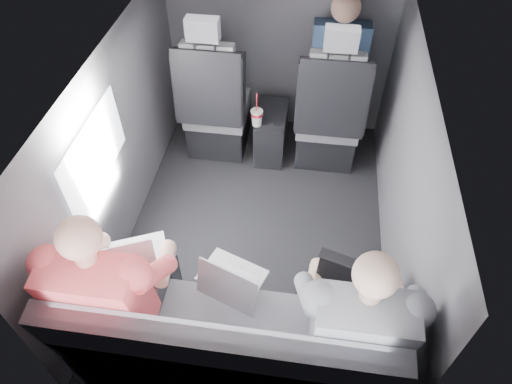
# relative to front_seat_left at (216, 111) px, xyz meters

# --- Properties ---
(floor) EXTENTS (2.60, 2.60, 0.00)m
(floor) POSITION_rel_front_seat_left_xyz_m (0.45, -0.84, -0.40)
(floor) COLOR black
(floor) RESTS_ON ground
(ceiling) EXTENTS (2.60, 2.60, 0.00)m
(ceiling) POSITION_rel_front_seat_left_xyz_m (0.45, -0.84, 0.95)
(ceiling) COLOR #B2B2AD
(ceiling) RESTS_ON panel_back
(panel_left) EXTENTS (0.02, 2.60, 1.35)m
(panel_left) POSITION_rel_front_seat_left_xyz_m (-0.45, -0.84, 0.27)
(panel_left) COLOR #56565B
(panel_left) RESTS_ON floor
(panel_right) EXTENTS (0.02, 2.60, 1.35)m
(panel_right) POSITION_rel_front_seat_left_xyz_m (1.35, -0.84, 0.27)
(panel_right) COLOR #56565B
(panel_right) RESTS_ON floor
(panel_front) EXTENTS (1.80, 0.02, 1.35)m
(panel_front) POSITION_rel_front_seat_left_xyz_m (0.45, 0.46, 0.27)
(panel_front) COLOR #56565B
(panel_front) RESTS_ON floor
(panel_back) EXTENTS (1.80, 0.02, 1.35)m
(panel_back) POSITION_rel_front_seat_left_xyz_m (0.45, -2.14, 0.27)
(panel_back) COLOR #56565B
(panel_back) RESTS_ON floor
(side_window) EXTENTS (0.02, 0.75, 0.42)m
(side_window) POSITION_rel_front_seat_left_xyz_m (-0.43, -1.14, 0.50)
(side_window) COLOR white
(side_window) RESTS_ON panel_left
(seatbelt) EXTENTS (0.35, 0.11, 0.59)m
(seatbelt) POSITION_rel_front_seat_left_xyz_m (0.90, -0.17, 0.40)
(seatbelt) COLOR black
(seatbelt) RESTS_ON front_seat_right
(front_seat_left) EXTENTS (0.52, 0.58, 1.26)m
(front_seat_left) POSITION_rel_front_seat_left_xyz_m (0.00, 0.00, 0.00)
(front_seat_left) COLOR black
(front_seat_left) RESTS_ON floor
(front_seat_right) EXTENTS (0.52, 0.58, 1.26)m
(front_seat_right) POSITION_rel_front_seat_left_xyz_m (0.90, 0.00, 0.00)
(front_seat_right) COLOR black
(front_seat_right) RESTS_ON floor
(center_console) EXTENTS (0.24, 0.48, 0.41)m
(center_console) POSITION_rel_front_seat_left_xyz_m (0.45, 0.04, -0.20)
(center_console) COLOR black
(center_console) RESTS_ON floor
(rear_bench) EXTENTS (1.60, 0.57, 0.92)m
(rear_bench) POSITION_rel_front_seat_left_xyz_m (0.45, -1.90, -0.09)
(rear_bench) COLOR slate
(rear_bench) RESTS_ON floor
(soda_cup) EXTENTS (0.10, 0.10, 0.29)m
(soda_cup) POSITION_rel_front_seat_left_xyz_m (0.35, -0.13, 0.07)
(soda_cup) COLOR white
(soda_cup) RESTS_ON center_console
(laptop_white) EXTENTS (0.37, 0.39, 0.23)m
(laptop_white) POSITION_rel_front_seat_left_xyz_m (-0.10, -1.61, 0.23)
(laptop_white) COLOR white
(laptop_white) RESTS_ON passenger_rear_left
(laptop_silver) EXTENTS (0.38, 0.39, 0.23)m
(laptop_silver) POSITION_rel_front_seat_left_xyz_m (0.43, -1.68, 0.23)
(laptop_silver) COLOR #ABABB0
(laptop_silver) RESTS_ON rear_bench
(laptop_black) EXTENTS (0.36, 0.36, 0.23)m
(laptop_black) POSITION_rel_front_seat_left_xyz_m (1.01, -1.58, 0.23)
(laptop_black) COLOR black
(laptop_black) RESTS_ON passenger_rear_right
(passenger_rear_left) EXTENTS (0.53, 0.65, 1.27)m
(passenger_rear_left) POSITION_rel_front_seat_left_xyz_m (-0.12, -1.81, 0.25)
(passenger_rear_left) COLOR #313136
(passenger_rear_left) RESTS_ON rear_bench
(passenger_rear_right) EXTENTS (0.52, 0.64, 1.25)m
(passenger_rear_right) POSITION_rel_front_seat_left_xyz_m (1.06, -1.81, 0.24)
(passenger_rear_right) COLOR navy
(passenger_rear_right) RESTS_ON rear_bench
(passenger_front_right) EXTENTS (0.42, 0.42, 0.87)m
(passenger_front_right) POSITION_rel_front_seat_left_xyz_m (0.92, 0.26, 0.36)
(passenger_front_right) COLOR navy
(passenger_front_right) RESTS_ON front_seat_right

